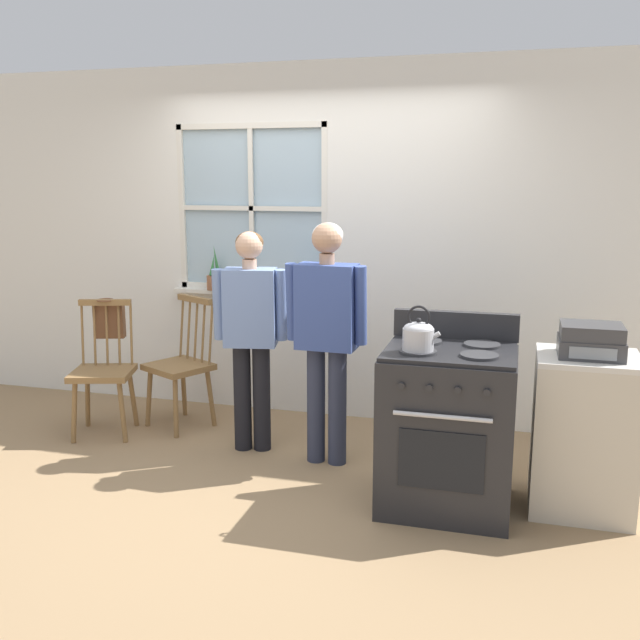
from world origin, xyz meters
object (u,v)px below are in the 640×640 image
stereo (591,341)px  handbag (109,320)px  potted_plant (214,277)px  side_counter (583,433)px  person_teen_center (327,322)px  chair_by_window (103,373)px  person_elderly_left (251,323)px  stove (448,427)px  kettle (418,335)px  chair_near_wall (181,367)px

stereo → handbag: bearing=169.9°
potted_plant → side_counter: bearing=-22.7°
side_counter → stereo: size_ratio=2.65×
person_teen_center → potted_plant: (-1.16, 0.87, 0.13)m
chair_by_window → potted_plant: size_ratio=2.77×
person_teen_center → potted_plant: size_ratio=4.47×
chair_by_window → person_elderly_left: 1.23m
person_elderly_left → handbag: size_ratio=4.92×
chair_by_window → stove: (2.53, -0.51, 0.01)m
stove → stereo: bearing=10.5°
kettle → potted_plant: size_ratio=0.70×
stove → side_counter: stove is taller
chair_by_window → potted_plant: potted_plant is taller
potted_plant → side_counter: (2.73, -1.14, -0.63)m
potted_plant → handbag: (-0.61, -0.57, -0.27)m
potted_plant → stereo: (2.73, -1.16, -0.09)m
chair_near_wall → handbag: (-0.54, -0.08, 0.35)m
kettle → side_counter: kettle is taller
chair_by_window → side_counter: 3.29m
chair_near_wall → stove: 2.22m
side_counter → handbag: bearing=170.2°
potted_plant → handbag: size_ratio=1.15×
chair_near_wall → handbag: size_ratio=3.19×
side_counter → stereo: bearing=-90.0°
kettle → stereo: kettle is taller
person_teen_center → stereo: (1.56, -0.29, 0.04)m
potted_plant → handbag: 0.88m
stove → potted_plant: (-1.99, 1.30, 0.61)m
chair_by_window → stereo: bearing=-23.4°
person_teen_center → handbag: (-1.78, 0.31, -0.14)m
stove → handbag: bearing=164.3°
chair_by_window → person_elderly_left: person_elderly_left is taller
kettle → stereo: size_ratio=0.73×
stove → side_counter: bearing=12.0°
person_elderly_left → kettle: (1.22, -0.64, 0.13)m
potted_plant → side_counter: size_ratio=0.39×
person_elderly_left → potted_plant: (-0.61, 0.79, 0.19)m
handbag → stereo: bearing=-10.1°
chair_by_window → person_teen_center: size_ratio=0.62×
person_teen_center → kettle: size_ratio=6.40×
person_elderly_left → side_counter: bearing=-21.2°
chair_near_wall → person_elderly_left: 0.87m
person_elderly_left → chair_by_window: bearing=168.1°
potted_plant → stereo: bearing=-23.1°
chair_near_wall → person_teen_center: person_teen_center is taller
kettle → handbag: size_ratio=0.80×
person_teen_center → kettle: 0.87m
chair_near_wall → person_teen_center: size_ratio=0.62×
potted_plant → person_teen_center: bearing=-36.9°
kettle → chair_by_window: bearing=164.9°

